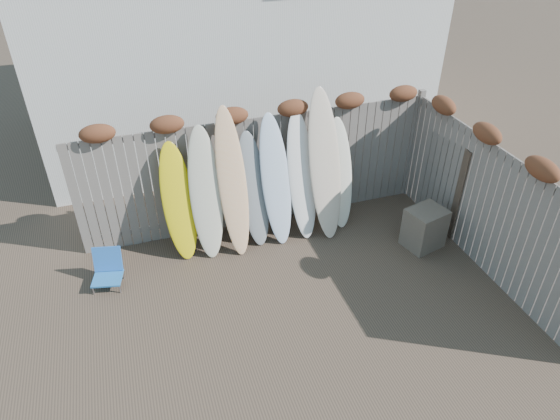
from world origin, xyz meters
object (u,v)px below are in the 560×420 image
object	(u,v)px
surfboard_0	(179,202)
beach_chair	(108,269)
lattice_panel	(447,181)
wooden_crate	(424,228)

from	to	relation	value
surfboard_0	beach_chair	bearing A→B (deg)	-161.91
beach_chair	surfboard_0	bearing A→B (deg)	20.33
beach_chair	lattice_panel	bearing A→B (deg)	-1.79
lattice_panel	surfboard_0	bearing A→B (deg)	-177.83
wooden_crate	lattice_panel	distance (m)	0.97
beach_chair	surfboard_0	world-z (taller)	surfboard_0
beach_chair	surfboard_0	size ratio (longest dim) A/B	0.29
beach_chair	wooden_crate	bearing A→B (deg)	-7.79
lattice_panel	surfboard_0	world-z (taller)	surfboard_0
lattice_panel	beach_chair	bearing A→B (deg)	-171.64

